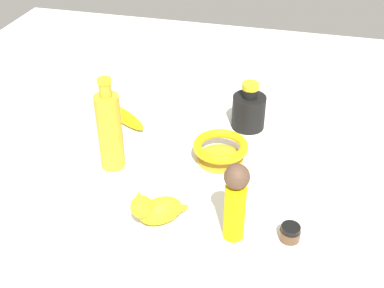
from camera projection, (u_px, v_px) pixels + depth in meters
name	position (u px, v px, depth m)	size (l,w,h in m)	color
ground	(192.00, 169.00, 1.25)	(2.00, 2.00, 0.00)	silver
bowl	(221.00, 149.00, 1.26)	(0.14, 0.14, 0.06)	#B99121
cat_figurine	(156.00, 209.00, 1.07)	(0.11, 0.11, 0.09)	gold
bottle_tall	(110.00, 130.00, 1.20)	(0.06, 0.06, 0.25)	gold
nail_polish_jar	(290.00, 233.00, 1.04)	(0.04, 0.04, 0.04)	brown
bottle_short	(249.00, 110.00, 1.39)	(0.09, 0.09, 0.14)	black
person_figure_adult	(235.00, 200.00, 1.00)	(0.06, 0.06, 0.19)	yellow
banana	(123.00, 116.00, 1.43)	(0.19, 0.04, 0.04)	yellow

